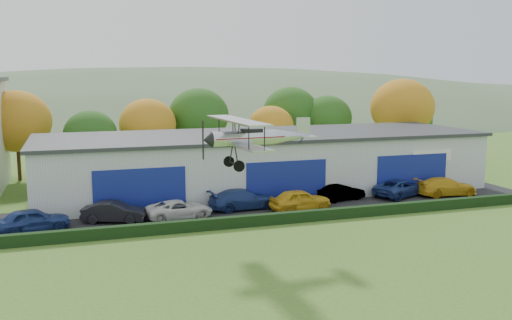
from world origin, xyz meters
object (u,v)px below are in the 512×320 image
object	(u,v)px
hangar	(263,162)
car_6	(400,188)
car_3	(243,199)
car_7	(446,187)
car_2	(180,209)
car_1	(114,212)
biplane	(253,136)
car_4	(300,200)
car_5	(342,192)
car_0	(33,220)

from	to	relation	value
hangar	car_6	xyz separation A→B (m)	(10.48, -6.64, -1.85)
hangar	car_3	bearing A→B (deg)	-120.43
car_6	car_7	size ratio (longest dim) A/B	1.00
car_2	car_3	xyz separation A→B (m)	(5.36, 1.34, 0.12)
car_1	biplane	distance (m)	12.98
car_4	car_7	distance (m)	14.40
car_1	car_4	distance (m)	14.26
car_4	car_7	world-z (taller)	car_4
hangar	biplane	size ratio (longest dim) A/B	4.99
car_5	biplane	bearing A→B (deg)	118.18
car_4	car_1	bearing A→B (deg)	81.22
car_6	car_7	bearing A→B (deg)	-126.11
car_3	car_7	world-z (taller)	car_3
car_2	car_4	bearing A→B (deg)	-97.98
car_5	car_7	world-z (taller)	car_7
hangar	car_5	size ratio (longest dim) A/B	9.77
car_2	car_7	size ratio (longest dim) A/B	0.90
hangar	car_7	distance (m)	16.48
car_3	car_7	bearing A→B (deg)	-96.76
car_4	car_3	bearing A→B (deg)	61.47
car_3	car_7	xyz separation A→B (m)	(18.53, -0.74, -0.01)
car_2	car_0	bearing A→B (deg)	87.27
hangar	car_7	size ratio (longest dim) A/B	7.42
car_5	car_0	bearing A→B (deg)	82.20
car_0	car_4	xyz separation A→B (m)	(19.67, 0.02, 0.01)
hangar	car_3	distance (m)	8.15
car_2	biplane	distance (m)	10.51
hangar	car_6	size ratio (longest dim) A/B	7.43
car_3	hangar	bearing A→B (deg)	-34.89
car_4	car_6	distance (m)	10.53
car_4	biplane	distance (m)	11.45
car_7	car_1	bearing A→B (deg)	94.00
car_3	car_4	distance (m)	4.53
car_0	car_6	size ratio (longest dim) A/B	0.88
car_6	biplane	size ratio (longest dim) A/B	0.67
car_7	biplane	distance (m)	23.13
car_5	car_7	bearing A→B (deg)	-109.61
car_0	car_7	distance (m)	34.06
hangar	car_7	xyz separation A→B (m)	(14.51, -7.60, -1.81)
car_1	biplane	xyz separation A→B (m)	(7.94, -8.25, 6.12)
car_1	car_6	world-z (taller)	car_6
car_5	car_6	xyz separation A→B (m)	(5.64, -0.18, 0.07)
hangar	car_4	xyz separation A→B (m)	(0.14, -8.63, -1.77)
car_5	biplane	world-z (taller)	biplane
biplane	car_1	bearing A→B (deg)	130.69
car_3	car_4	size ratio (longest dim) A/B	1.13
car_7	car_5	bearing A→B (deg)	86.91
hangar	car_6	world-z (taller)	hangar
car_1	car_7	size ratio (longest dim) A/B	0.84
hangar	car_5	bearing A→B (deg)	-53.19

